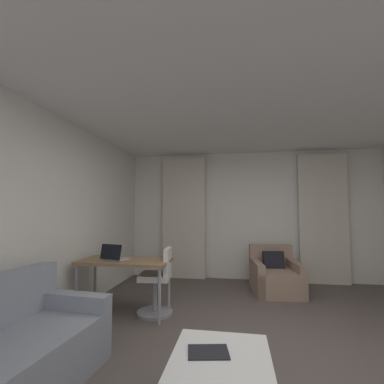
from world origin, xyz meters
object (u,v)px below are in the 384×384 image
(desk_chair, at_px, (158,284))
(laptop, at_px, (114,256))
(armchair, at_px, (275,277))
(magazine_open, at_px, (208,352))
(desk, at_px, (125,265))

(desk_chair, distance_m, laptop, 0.71)
(armchair, distance_m, magazine_open, 3.07)
(desk_chair, relative_size, laptop, 2.40)
(desk_chair, bearing_deg, armchair, 36.50)
(laptop, height_order, magazine_open, laptop)
(desk, bearing_deg, magazine_open, -50.71)
(desk, height_order, desk_chair, desk_chair)
(armchair, xyz_separation_m, laptop, (-2.29, -1.38, 0.51))
(magazine_open, bearing_deg, laptop, 132.72)
(armchair, xyz_separation_m, desk_chair, (-1.70, -1.26, 0.13))
(desk, height_order, laptop, laptop)
(armchair, bearing_deg, laptop, -148.97)
(desk_chair, height_order, magazine_open, desk_chair)
(desk_chair, distance_m, magazine_open, 1.89)
(desk, bearing_deg, desk_chair, 10.51)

